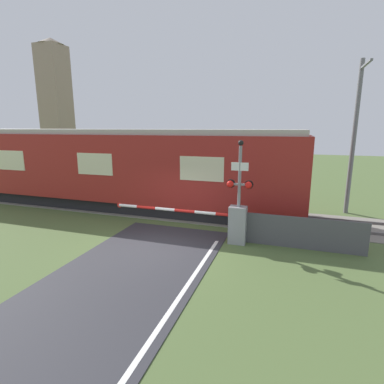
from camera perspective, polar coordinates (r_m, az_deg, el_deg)
ground_plane at (r=10.61m, az=-6.15°, el=-10.13°), size 80.00×80.00×0.00m
track_bed at (r=14.33m, az=0.84°, el=-3.98°), size 36.00×3.20×0.13m
train at (r=15.78m, az=-14.56°, el=4.51°), size 18.54×3.19×3.93m
crossing_barrier at (r=10.72m, az=6.91°, el=-5.82°), size 5.12×0.44×1.34m
signal_post at (r=10.32m, az=9.00°, el=1.05°), size 0.92×0.26×3.61m
catenary_pole at (r=15.67m, az=28.50°, el=9.32°), size 0.20×1.90×6.95m
distant_building at (r=42.67m, az=-24.52°, el=15.65°), size 3.25×3.25×14.56m
roadside_fence at (r=10.77m, az=20.06°, el=-7.36°), size 4.07×0.06×1.10m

